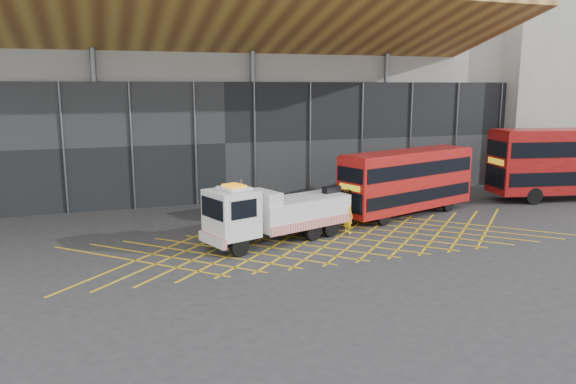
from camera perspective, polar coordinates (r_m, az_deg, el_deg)
name	(u,v)px	position (r m, az deg, el deg)	size (l,w,h in m)	color
ground_plane	(239,251)	(27.03, -5.00, -5.96)	(120.00, 120.00, 0.00)	#2B2C2E
road_markings	(331,242)	(28.53, 4.43, -5.04)	(26.36, 7.16, 0.01)	gold
construction_building	(202,69)	(44.30, -8.72, 12.21)	(55.00, 23.97, 18.00)	gray
east_building	(541,60)	(56.22, 24.31, 12.11)	(15.00, 12.00, 20.00)	gray
recovery_truck	(275,213)	(28.01, -1.32, -2.15)	(9.21, 4.59, 3.25)	black
bus_towed	(407,180)	(34.61, 12.04, 1.24)	(9.83, 5.17, 3.92)	#9E0F0C
worker	(348,216)	(30.09, 6.12, -2.42)	(0.68, 0.44, 1.86)	yellow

